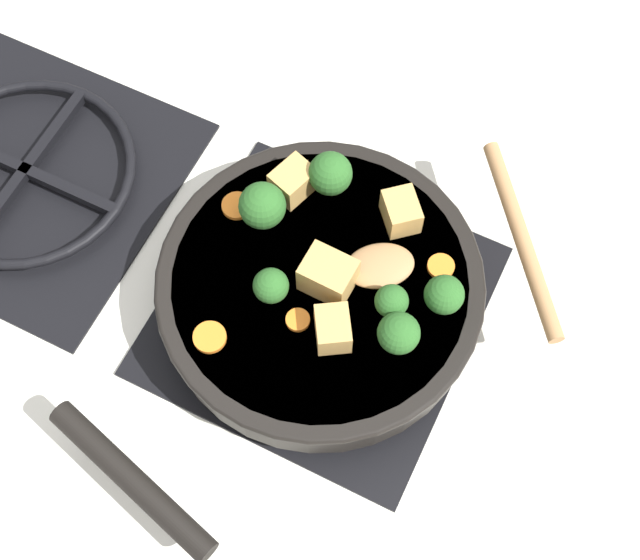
{
  "coord_description": "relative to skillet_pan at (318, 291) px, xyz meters",
  "views": [
    {
      "loc": [
        -0.32,
        -0.16,
        0.86
      ],
      "look_at": [
        0.0,
        0.0,
        0.08
      ],
      "focal_mm": 50.0,
      "sensor_mm": 36.0,
      "label": 1
    }
  ],
  "objects": [
    {
      "name": "rear_burner_grate",
      "position": [
        0.0,
        0.36,
        -0.04
      ],
      "size": [
        0.31,
        0.31,
        0.03
      ],
      "color": "black",
      "rests_on": "ground_plane"
    },
    {
      "name": "wooden_spoon",
      "position": [
        0.09,
        -0.11,
        0.03
      ],
      "size": [
        0.22,
        0.23,
        0.02
      ],
      "color": "#A87A4C",
      "rests_on": "skillet_pan"
    },
    {
      "name": "skillet_pan",
      "position": [
        0.0,
        0.0,
        0.0
      ],
      "size": [
        0.44,
        0.32,
        0.05
      ],
      "color": "black",
      "rests_on": "front_burner_grate"
    },
    {
      "name": "broccoli_floret_west_rim",
      "position": [
        -0.03,
        0.03,
        0.05
      ],
      "size": [
        0.03,
        0.03,
        0.04
      ],
      "color": "#709956",
      "rests_on": "skillet_pan"
    },
    {
      "name": "front_burner_grate",
      "position": [
        0.0,
        -0.0,
        -0.04
      ],
      "size": [
        0.31,
        0.31,
        0.03
      ],
      "color": "black",
      "rests_on": "ground_plane"
    },
    {
      "name": "ground_plane",
      "position": [
        0.0,
        -0.0,
        -0.06
      ],
      "size": [
        2.4,
        2.4,
        0.0
      ],
      "primitive_type": "plane",
      "color": "silver"
    },
    {
      "name": "tofu_cube_near_handle",
      "position": [
        0.08,
        0.07,
        0.04
      ],
      "size": [
        0.05,
        0.04,
        0.03
      ],
      "primitive_type": "cube",
      "rotation": [
        0.0,
        0.0,
        2.82
      ],
      "color": "tan",
      "rests_on": "skillet_pan"
    },
    {
      "name": "broccoli_floret_near_spoon",
      "position": [
        -0.02,
        -0.09,
        0.05
      ],
      "size": [
        0.04,
        0.04,
        0.05
      ],
      "color": "#709956",
      "rests_on": "skillet_pan"
    },
    {
      "name": "carrot_slice_edge_slice",
      "position": [
        -0.1,
        0.07,
        0.02
      ],
      "size": [
        0.03,
        0.03,
        0.01
      ],
      "primitive_type": "cylinder",
      "color": "orange",
      "rests_on": "skillet_pan"
    },
    {
      "name": "broccoli_floret_south_cluster",
      "position": [
        0.03,
        -0.12,
        0.05
      ],
      "size": [
        0.04,
        0.04,
        0.05
      ],
      "color": "#709956",
      "rests_on": "skillet_pan"
    },
    {
      "name": "carrot_slice_under_broccoli",
      "position": [
        0.07,
        -0.1,
        0.02
      ],
      "size": [
        0.03,
        0.03,
        0.01
      ],
      "primitive_type": "cylinder",
      "color": "orange",
      "rests_on": "skillet_pan"
    },
    {
      "name": "tofu_cube_east_chunk",
      "position": [
        -0.04,
        -0.04,
        0.04
      ],
      "size": [
        0.05,
        0.05,
        0.03
      ],
      "primitive_type": "cube",
      "rotation": [
        0.0,
        0.0,
        0.56
      ],
      "color": "tan",
      "rests_on": "skillet_pan"
    },
    {
      "name": "broccoli_floret_north_edge",
      "position": [
        0.01,
        -0.07,
        0.05
      ],
      "size": [
        0.03,
        0.03,
        0.04
      ],
      "color": "#709956",
      "rests_on": "skillet_pan"
    },
    {
      "name": "carrot_slice_orange_thin",
      "position": [
        -0.04,
        0.0,
        0.02
      ],
      "size": [
        0.02,
        0.02,
        0.01
      ],
      "primitive_type": "cylinder",
      "color": "orange",
      "rests_on": "skillet_pan"
    },
    {
      "name": "broccoli_floret_east_rim",
      "position": [
        0.04,
        0.08,
        0.05
      ],
      "size": [
        0.05,
        0.05,
        0.05
      ],
      "color": "#709956",
      "rests_on": "skillet_pan"
    },
    {
      "name": "tofu_cube_center_large",
      "position": [
        0.0,
        -0.01,
        0.04
      ],
      "size": [
        0.04,
        0.05,
        0.04
      ],
      "primitive_type": "cube",
      "rotation": [
        0.0,
        0.0,
        1.54
      ],
      "color": "tan",
      "rests_on": "skillet_pan"
    },
    {
      "name": "broccoli_floret_center_top",
      "position": [
        0.1,
        0.04,
        0.05
      ],
      "size": [
        0.04,
        0.04,
        0.05
      ],
      "color": "#709956",
      "rests_on": "skillet_pan"
    },
    {
      "name": "tofu_cube_west_chunk",
      "position": [
        0.1,
        -0.04,
        0.04
      ],
      "size": [
        0.05,
        0.05,
        0.03
      ],
      "primitive_type": "cube",
      "rotation": [
        0.0,
        0.0,
        0.71
      ],
      "color": "tan",
      "rests_on": "skillet_pan"
    },
    {
      "name": "carrot_slice_near_center",
      "position": [
        0.04,
        0.11,
        0.02
      ],
      "size": [
        0.03,
        0.03,
        0.01
      ],
      "primitive_type": "cylinder",
      "color": "orange",
      "rests_on": "skillet_pan"
    }
  ]
}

